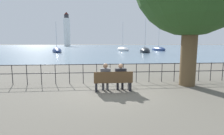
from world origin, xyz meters
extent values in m
plane|color=#605B51|center=(0.00, 0.00, 0.00)|extent=(1000.00, 1000.00, 0.00)
cube|color=slate|center=(0.00, 160.02, 0.00)|extent=(600.00, 300.00, 0.01)
cylinder|color=brown|center=(3.87, 0.71, 1.67)|extent=(0.77, 0.77, 3.33)
cube|color=brown|center=(0.00, 0.00, 0.42)|extent=(1.71, 0.45, 0.05)
cube|color=brown|center=(0.00, -0.21, 0.68)|extent=(1.71, 0.04, 0.45)
cube|color=black|center=(-0.76, 0.00, 0.20)|extent=(0.10, 0.41, 0.40)
cube|color=black|center=(0.76, 0.00, 0.20)|extent=(0.10, 0.41, 0.40)
cylinder|color=#4C4C51|center=(-0.44, 0.16, 0.23)|extent=(0.11, 0.11, 0.45)
cylinder|color=#4C4C51|center=(-0.24, 0.16, 0.23)|extent=(0.11, 0.11, 0.45)
cube|color=#4C4C51|center=(-0.34, 0.07, 0.50)|extent=(0.37, 0.26, 0.14)
cube|color=#4C4C51|center=(-0.34, -0.02, 0.74)|extent=(0.44, 0.24, 0.58)
sphere|color=#846047|center=(-0.34, -0.02, 1.14)|extent=(0.21, 0.21, 0.21)
cylinder|color=black|center=(0.23, 0.16, 0.23)|extent=(0.11, 0.11, 0.45)
cylinder|color=black|center=(0.45, 0.16, 0.23)|extent=(0.11, 0.11, 0.45)
cube|color=black|center=(0.34, 0.07, 0.50)|extent=(0.42, 0.26, 0.14)
cube|color=black|center=(0.34, -0.02, 0.73)|extent=(0.49, 0.24, 0.56)
sphere|color=#A87A5B|center=(0.34, -0.02, 1.13)|extent=(0.21, 0.21, 0.21)
cylinder|color=black|center=(-5.04, 1.60, 0.53)|extent=(0.04, 0.04, 1.05)
cylinder|color=black|center=(-4.32, 1.60, 0.53)|extent=(0.04, 0.04, 1.05)
cylinder|color=black|center=(-3.60, 1.60, 0.53)|extent=(0.04, 0.04, 1.05)
cylinder|color=black|center=(-2.88, 1.60, 0.53)|extent=(0.04, 0.04, 1.05)
cylinder|color=black|center=(-2.16, 1.60, 0.53)|extent=(0.04, 0.04, 1.05)
cylinder|color=black|center=(-1.44, 1.60, 0.53)|extent=(0.04, 0.04, 1.05)
cylinder|color=black|center=(-0.72, 1.60, 0.53)|extent=(0.04, 0.04, 1.05)
cylinder|color=black|center=(0.00, 1.60, 0.53)|extent=(0.04, 0.04, 1.05)
cylinder|color=black|center=(0.72, 1.60, 0.53)|extent=(0.04, 0.04, 1.05)
cylinder|color=black|center=(1.44, 1.60, 0.53)|extent=(0.04, 0.04, 1.05)
cylinder|color=black|center=(2.16, 1.60, 0.53)|extent=(0.04, 0.04, 1.05)
cylinder|color=black|center=(2.88, 1.60, 0.53)|extent=(0.04, 0.04, 1.05)
cylinder|color=black|center=(3.60, 1.60, 0.53)|extent=(0.04, 0.04, 1.05)
cylinder|color=black|center=(4.32, 1.60, 0.53)|extent=(0.04, 0.04, 1.05)
cylinder|color=black|center=(5.04, 1.60, 0.53)|extent=(0.04, 0.04, 1.05)
cylinder|color=black|center=(5.76, 1.60, 0.53)|extent=(0.04, 0.04, 1.05)
cylinder|color=black|center=(6.48, 1.60, 0.53)|extent=(0.04, 0.04, 1.05)
cylinder|color=black|center=(0.00, 1.60, 1.02)|extent=(15.84, 0.04, 0.04)
cylinder|color=black|center=(0.00, 1.60, 0.58)|extent=(15.84, 0.04, 0.04)
ellipsoid|color=black|center=(11.00, 33.47, 0.35)|extent=(3.52, 6.51, 1.77)
cylinder|color=silver|center=(11.00, 33.47, 4.31)|extent=(0.14, 0.14, 6.86)
ellipsoid|color=white|center=(7.27, 44.25, 0.33)|extent=(4.25, 6.62, 1.65)
cylinder|color=silver|center=(7.27, 44.25, 4.60)|extent=(0.14, 0.14, 7.54)
ellipsoid|color=navy|center=(-10.40, 37.05, 0.33)|extent=(4.31, 9.05, 1.65)
cylinder|color=silver|center=(-10.40, 37.05, 4.13)|extent=(0.14, 0.14, 6.61)
ellipsoid|color=navy|center=(18.36, 44.43, 0.33)|extent=(3.39, 7.12, 1.66)
cylinder|color=silver|center=(18.36, 44.43, 6.73)|extent=(0.14, 0.14, 11.79)
cylinder|color=white|center=(-22.49, 130.32, 10.58)|extent=(4.81, 4.81, 21.15)
cylinder|color=#2D2D33|center=(-22.49, 130.32, 22.44)|extent=(3.37, 3.37, 2.58)
cone|color=#4C1E19|center=(-22.49, 130.32, 24.76)|extent=(3.85, 3.85, 2.06)
camera|label=1|loc=(-0.76, -7.64, 2.11)|focal=28.00mm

